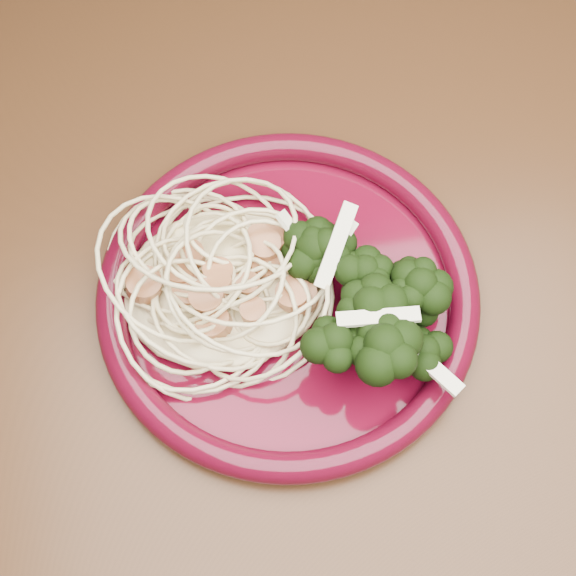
% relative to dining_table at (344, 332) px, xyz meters
% --- Properties ---
extents(dining_table, '(1.20, 0.80, 0.75)m').
position_rel_dining_table_xyz_m(dining_table, '(0.00, 0.00, 0.00)').
color(dining_table, '#472814').
rests_on(dining_table, ground).
extents(dinner_plate, '(0.36, 0.36, 0.02)m').
position_rel_dining_table_xyz_m(dinner_plate, '(-0.05, -0.01, 0.11)').
color(dinner_plate, '#500618').
rests_on(dinner_plate, dining_table).
extents(spaghetti_pile, '(0.19, 0.17, 0.03)m').
position_rel_dining_table_xyz_m(spaghetti_pile, '(-0.10, 0.01, 0.12)').
color(spaghetti_pile, beige).
rests_on(spaghetti_pile, dinner_plate).
extents(scallop_cluster, '(0.15, 0.15, 0.04)m').
position_rel_dining_table_xyz_m(scallop_cluster, '(-0.10, 0.01, 0.16)').
color(scallop_cluster, '#B4774C').
rests_on(scallop_cluster, spaghetti_pile).
extents(broccoli_pile, '(0.14, 0.18, 0.06)m').
position_rel_dining_table_xyz_m(broccoli_pile, '(0.01, -0.02, 0.13)').
color(broccoli_pile, black).
rests_on(broccoli_pile, dinner_plate).
extents(onion_garnish, '(0.09, 0.12, 0.06)m').
position_rel_dining_table_xyz_m(onion_garnish, '(0.01, -0.02, 0.17)').
color(onion_garnish, white).
rests_on(onion_garnish, broccoli_pile).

